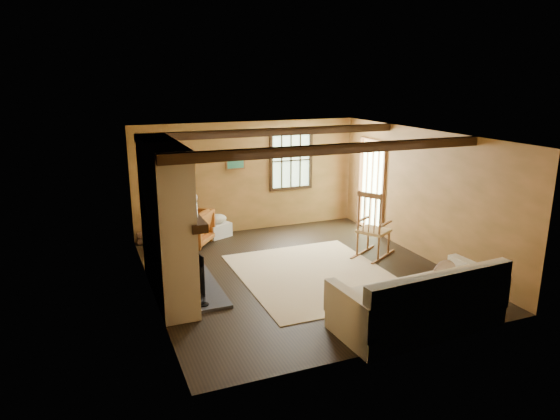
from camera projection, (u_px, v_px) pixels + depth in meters
name	position (u px, v px, depth m)	size (l,w,h in m)	color
ground	(299.00, 273.00, 8.73)	(5.50, 5.50, 0.00)	black
room_envelope	(306.00, 177.00, 8.61)	(5.02, 5.52, 2.44)	#AF763E
fireplace	(168.00, 226.00, 7.64)	(1.02, 2.30, 2.40)	#9C603C
rug	(315.00, 275.00, 8.62)	(2.50, 3.00, 0.01)	#D5BA8E
rocking_chair	(373.00, 229.00, 9.40)	(1.04, 0.89, 1.28)	tan
sofa	(420.00, 305.00, 6.73)	(2.38, 1.17, 0.94)	white
firewood_pile	(155.00, 237.00, 10.24)	(0.72, 0.13, 0.26)	brown
laundry_basket	(218.00, 230.00, 10.65)	(0.50, 0.38, 0.30)	white
basket_pillow	(217.00, 219.00, 10.59)	(0.39, 0.31, 0.20)	white
armchair	(190.00, 228.00, 10.10)	(0.76, 0.78, 0.71)	#BF6026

